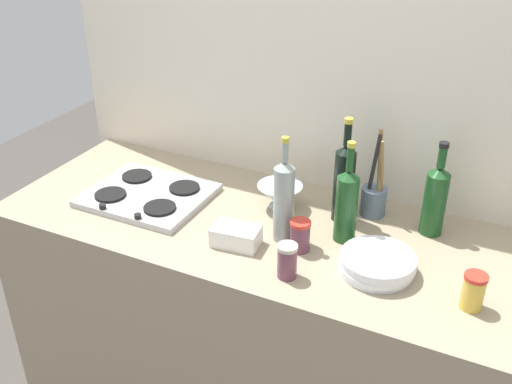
{
  "coord_description": "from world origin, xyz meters",
  "views": [
    {
      "loc": [
        0.75,
        -1.55,
        1.97
      ],
      "look_at": [
        0.0,
        0.0,
        1.02
      ],
      "focal_mm": 41.85,
      "sensor_mm": 36.0,
      "label": 1
    }
  ],
  "objects_px": {
    "wine_bottle_mid_right": "(347,204)",
    "condiment_jar_spare": "(473,291)",
    "wine_bottle_leftmost": "(344,181)",
    "plate_stack": "(377,264)",
    "butter_dish": "(235,236)",
    "stovetop_hob": "(148,195)",
    "wine_bottle_mid_left": "(435,198)",
    "mixing_bowl": "(280,195)",
    "condiment_jar_rear": "(300,236)",
    "wine_bottle_rightmost": "(284,200)",
    "utensil_crock": "(374,197)",
    "condiment_jar_front": "(287,261)"
  },
  "relations": [
    {
      "from": "wine_bottle_leftmost",
      "to": "wine_bottle_rightmost",
      "type": "distance_m",
      "value": 0.24
    },
    {
      "from": "stovetop_hob",
      "to": "condiment_jar_rear",
      "type": "distance_m",
      "value": 0.63
    },
    {
      "from": "wine_bottle_leftmost",
      "to": "wine_bottle_mid_left",
      "type": "xyz_separation_m",
      "value": [
        0.29,
        0.04,
        -0.02
      ]
    },
    {
      "from": "plate_stack",
      "to": "wine_bottle_leftmost",
      "type": "distance_m",
      "value": 0.34
    },
    {
      "from": "plate_stack",
      "to": "wine_bottle_mid_right",
      "type": "xyz_separation_m",
      "value": [
        -0.15,
        0.13,
        0.1
      ]
    },
    {
      "from": "plate_stack",
      "to": "condiment_jar_rear",
      "type": "xyz_separation_m",
      "value": [
        -0.25,
        0.01,
        0.02
      ]
    },
    {
      "from": "wine_bottle_rightmost",
      "to": "butter_dish",
      "type": "xyz_separation_m",
      "value": [
        -0.12,
        -0.1,
        -0.11
      ]
    },
    {
      "from": "wine_bottle_mid_left",
      "to": "condiment_jar_spare",
      "type": "bearing_deg",
      "value": -62.13
    },
    {
      "from": "condiment_jar_front",
      "to": "mixing_bowl",
      "type": "bearing_deg",
      "value": 117.01
    },
    {
      "from": "plate_stack",
      "to": "wine_bottle_mid_right",
      "type": "relative_size",
      "value": 0.67
    },
    {
      "from": "wine_bottle_mid_left",
      "to": "condiment_jar_front",
      "type": "height_order",
      "value": "wine_bottle_mid_left"
    },
    {
      "from": "stovetop_hob",
      "to": "wine_bottle_mid_left",
      "type": "distance_m",
      "value": 1.0
    },
    {
      "from": "condiment_jar_spare",
      "to": "wine_bottle_mid_left",
      "type": "bearing_deg",
      "value": 117.87
    },
    {
      "from": "wine_bottle_rightmost",
      "to": "condiment_jar_rear",
      "type": "relative_size",
      "value": 3.45
    },
    {
      "from": "wine_bottle_leftmost",
      "to": "butter_dish",
      "type": "bearing_deg",
      "value": -130.19
    },
    {
      "from": "butter_dish",
      "to": "condiment_jar_front",
      "type": "height_order",
      "value": "condiment_jar_front"
    },
    {
      "from": "wine_bottle_leftmost",
      "to": "condiment_jar_spare",
      "type": "bearing_deg",
      "value": -31.85
    },
    {
      "from": "wine_bottle_leftmost",
      "to": "butter_dish",
      "type": "xyz_separation_m",
      "value": [
        -0.26,
        -0.3,
        -0.11
      ]
    },
    {
      "from": "wine_bottle_mid_right",
      "to": "wine_bottle_rightmost",
      "type": "height_order",
      "value": "wine_bottle_rightmost"
    },
    {
      "from": "mixing_bowl",
      "to": "condiment_jar_front",
      "type": "relative_size",
      "value": 1.46
    },
    {
      "from": "stovetop_hob",
      "to": "butter_dish",
      "type": "bearing_deg",
      "value": -16.69
    },
    {
      "from": "wine_bottle_rightmost",
      "to": "utensil_crock",
      "type": "xyz_separation_m",
      "value": [
        0.22,
        0.28,
        -0.08
      ]
    },
    {
      "from": "utensil_crock",
      "to": "butter_dish",
      "type": "bearing_deg",
      "value": -132.33
    },
    {
      "from": "butter_dish",
      "to": "condiment_jar_rear",
      "type": "height_order",
      "value": "condiment_jar_rear"
    },
    {
      "from": "plate_stack",
      "to": "butter_dish",
      "type": "relative_size",
      "value": 1.53
    },
    {
      "from": "plate_stack",
      "to": "butter_dish",
      "type": "bearing_deg",
      "value": -173.04
    },
    {
      "from": "stovetop_hob",
      "to": "wine_bottle_mid_left",
      "type": "xyz_separation_m",
      "value": [
        0.97,
        0.22,
        0.11
      ]
    },
    {
      "from": "wine_bottle_mid_left",
      "to": "utensil_crock",
      "type": "distance_m",
      "value": 0.22
    },
    {
      "from": "condiment_jar_spare",
      "to": "condiment_jar_front",
      "type": "bearing_deg",
      "value": -169.87
    },
    {
      "from": "wine_bottle_leftmost",
      "to": "wine_bottle_mid_right",
      "type": "distance_m",
      "value": 0.13
    },
    {
      "from": "wine_bottle_mid_right",
      "to": "condiment_jar_spare",
      "type": "height_order",
      "value": "wine_bottle_mid_right"
    },
    {
      "from": "plate_stack",
      "to": "utensil_crock",
      "type": "bearing_deg",
      "value": 108.3
    },
    {
      "from": "wine_bottle_mid_right",
      "to": "utensil_crock",
      "type": "xyz_separation_m",
      "value": [
        0.04,
        0.19,
        -0.06
      ]
    },
    {
      "from": "utensil_crock",
      "to": "condiment_jar_front",
      "type": "bearing_deg",
      "value": -105.34
    },
    {
      "from": "condiment_jar_front",
      "to": "utensil_crock",
      "type": "bearing_deg",
      "value": 74.66
    },
    {
      "from": "plate_stack",
      "to": "wine_bottle_rightmost",
      "type": "bearing_deg",
      "value": 172.21
    },
    {
      "from": "wine_bottle_leftmost",
      "to": "condiment_jar_spare",
      "type": "xyz_separation_m",
      "value": [
        0.47,
        -0.29,
        -0.09
      ]
    },
    {
      "from": "wine_bottle_mid_left",
      "to": "condiment_jar_spare",
      "type": "relative_size",
      "value": 2.98
    },
    {
      "from": "condiment_jar_front",
      "to": "condiment_jar_spare",
      "type": "height_order",
      "value": "same"
    },
    {
      "from": "mixing_bowl",
      "to": "condiment_jar_rear",
      "type": "relative_size",
      "value": 1.54
    },
    {
      "from": "butter_dish",
      "to": "condiment_jar_rear",
      "type": "bearing_deg",
      "value": 17.63
    },
    {
      "from": "mixing_bowl",
      "to": "condiment_jar_rear",
      "type": "height_order",
      "value": "condiment_jar_rear"
    },
    {
      "from": "wine_bottle_mid_right",
      "to": "condiment_jar_spare",
      "type": "relative_size",
      "value": 3.16
    },
    {
      "from": "plate_stack",
      "to": "condiment_jar_spare",
      "type": "distance_m",
      "value": 0.28
    },
    {
      "from": "wine_bottle_leftmost",
      "to": "butter_dish",
      "type": "distance_m",
      "value": 0.41
    },
    {
      "from": "plate_stack",
      "to": "mixing_bowl",
      "type": "distance_m",
      "value": 0.47
    },
    {
      "from": "wine_bottle_leftmost",
      "to": "condiment_jar_rear",
      "type": "relative_size",
      "value": 3.55
    },
    {
      "from": "butter_dish",
      "to": "utensil_crock",
      "type": "height_order",
      "value": "utensil_crock"
    },
    {
      "from": "plate_stack",
      "to": "butter_dish",
      "type": "xyz_separation_m",
      "value": [
        -0.45,
        -0.05,
        0.0
      ]
    },
    {
      "from": "plate_stack",
      "to": "wine_bottle_mid_left",
      "type": "height_order",
      "value": "wine_bottle_mid_left"
    }
  ]
}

